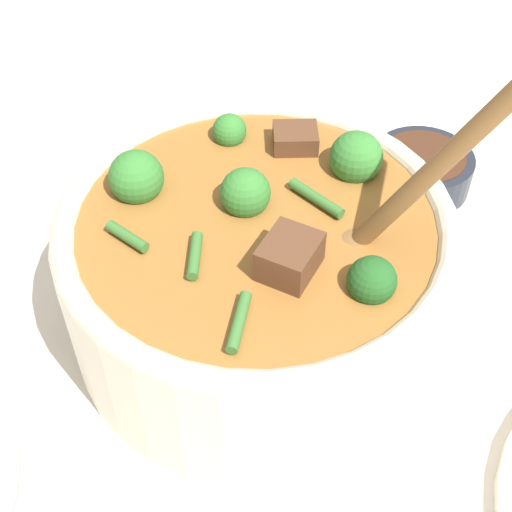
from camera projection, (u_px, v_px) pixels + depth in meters
The scene contains 3 objects.
ground_plane at pixel (256, 323), 0.53m from camera, with size 4.00×4.00×0.00m, color silver.
stew_bowl at pixel (257, 264), 0.48m from camera, with size 0.30×0.26×0.30m.
condiment_bowl at pixel (422, 168), 0.62m from camera, with size 0.09×0.09×0.03m.
Camera 1 is at (-0.02, -0.33, 0.42)m, focal length 50.00 mm.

